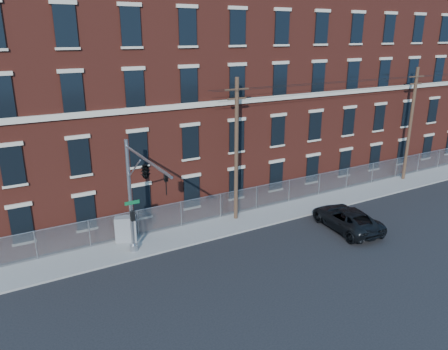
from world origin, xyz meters
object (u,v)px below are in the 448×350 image
Objects in this scene: utility_cabinet at (126,229)px; traffic_signal_mast at (142,180)px; pickup_truck at (346,218)px; utility_pole_near at (236,148)px.

traffic_signal_mast is at bearing -68.51° from utility_cabinet.
utility_cabinet is at bearing 89.61° from traffic_signal_mast.
utility_cabinet is at bearing -15.02° from pickup_truck.
utility_pole_near is (8.00, 3.42, -0.05)m from traffic_signal_mast.
utility_pole_near reaches higher than pickup_truck.
utility_pole_near is at bearing -34.68° from pickup_truck.
traffic_signal_mast reaches higher than pickup_truck.
traffic_signal_mast is 1.26× the size of pickup_truck.
utility_cabinet is at bearing 177.13° from utility_pole_near.
pickup_truck is (13.76, -1.67, -4.62)m from traffic_signal_mast.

